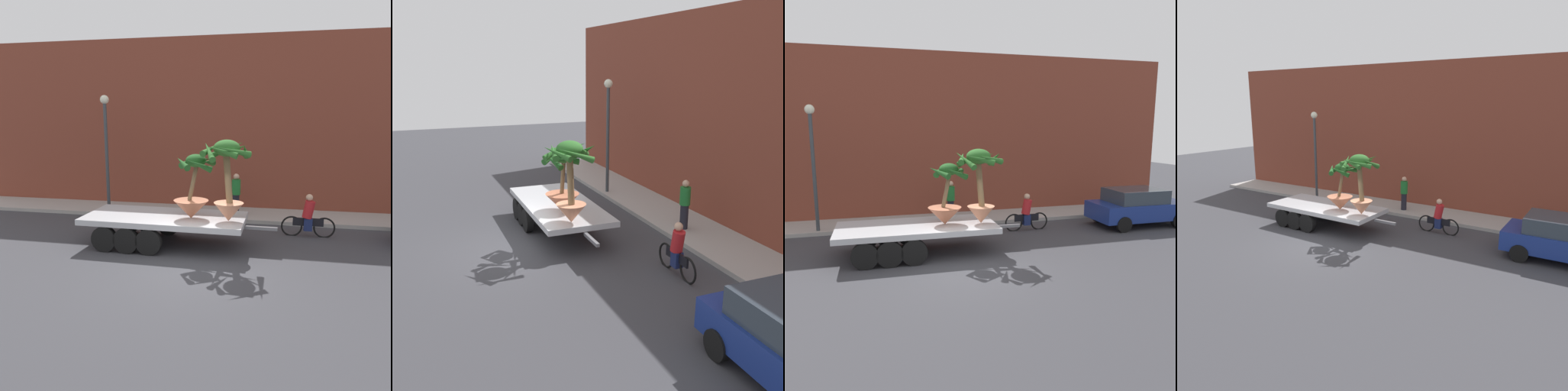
% 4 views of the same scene
% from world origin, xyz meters
% --- Properties ---
extents(ground_plane, '(60.00, 60.00, 0.00)m').
position_xyz_m(ground_plane, '(0.00, 0.00, 0.00)').
color(ground_plane, '#38383D').
extents(sidewalk, '(24.00, 2.20, 0.15)m').
position_xyz_m(sidewalk, '(0.00, 6.10, 0.07)').
color(sidewalk, '#A39E99').
rests_on(sidewalk, ground).
extents(building_facade, '(24.00, 1.20, 7.48)m').
position_xyz_m(building_facade, '(0.00, 7.80, 3.74)').
color(building_facade, brown).
rests_on(building_facade, ground).
extents(flatbed_trailer, '(6.18, 2.39, 0.98)m').
position_xyz_m(flatbed_trailer, '(-1.49, 1.87, 0.75)').
color(flatbed_trailer, '#B7BABF').
rests_on(flatbed_trailer, ground).
extents(potted_palm_rear, '(1.29, 1.23, 2.02)m').
position_xyz_m(potted_palm_rear, '(-0.29, 1.70, 1.75)').
color(potted_palm_rear, '#B26647').
rests_on(potted_palm_rear, flatbed_trailer).
extents(potted_palm_middle, '(1.57, 1.53, 2.48)m').
position_xyz_m(potted_palm_middle, '(0.81, 1.57, 2.34)').
color(potted_palm_middle, tan).
rests_on(potted_palm_middle, flatbed_trailer).
extents(cyclist, '(1.84, 0.34, 1.54)m').
position_xyz_m(cyclist, '(3.39, 3.72, 0.67)').
color(cyclist, black).
rests_on(cyclist, ground).
extents(pedestrian_near_gate, '(0.36, 0.36, 1.71)m').
position_xyz_m(pedestrian_near_gate, '(0.66, 5.74, 1.04)').
color(pedestrian_near_gate, black).
rests_on(pedestrian_near_gate, sidewalk).
extents(street_lamp, '(0.36, 0.36, 4.83)m').
position_xyz_m(street_lamp, '(-4.72, 5.30, 3.23)').
color(street_lamp, '#383D42').
rests_on(street_lamp, sidewalk).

